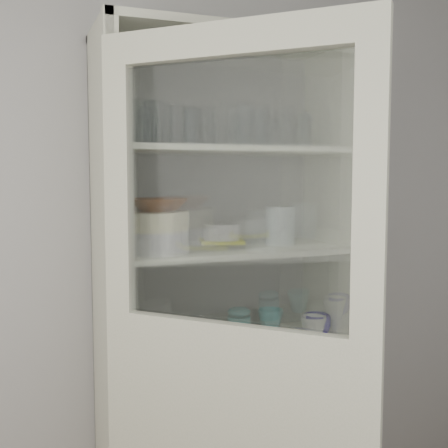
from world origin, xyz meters
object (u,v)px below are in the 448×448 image
object	(u,v)px
goblet_2	(271,132)
mug_blue	(317,325)
mug_teal	(270,321)
mug_white	(313,328)
cupboard_door	(232,396)
cream_bowl	(158,221)
yellow_trivet	(221,241)
terracotta_bowl	(158,205)
white_ramekin	(221,232)
goblet_3	(304,129)
white_canister	(122,334)
pantry_cabinet	(219,321)
grey_bowl_stack	(280,226)
plate_stack_back	(144,235)
tin_box	(242,429)
goblet_0	(147,124)
teal_jar	(239,325)
plate_stack_front	(158,242)
cream_dish	(191,437)
goblet_1	(199,127)
measuring_cups	(192,351)
glass_platter	(221,244)

from	to	relation	value
goblet_2	mug_blue	world-z (taller)	goblet_2
mug_teal	mug_white	distance (m)	0.20
cupboard_door	mug_white	xyz separation A→B (m)	(0.55, 0.45, 0.04)
cream_bowl	mug_white	xyz separation A→B (m)	(0.66, -0.02, -0.47)
goblet_2	yellow_trivet	xyz separation A→B (m)	(-0.28, -0.11, -0.45)
terracotta_bowl	white_ramekin	size ratio (longest dim) A/B	1.36
goblet_3	white_canister	size ratio (longest dim) A/B	1.28
goblet_3	cream_bowl	distance (m)	0.81
white_ramekin	pantry_cabinet	bearing A→B (deg)	82.70
grey_bowl_stack	mug_blue	world-z (taller)	grey_bowl_stack
plate_stack_back	tin_box	distance (m)	0.91
goblet_3	yellow_trivet	size ratio (longest dim) A/B	1.04
mug_blue	tin_box	world-z (taller)	mug_blue
goblet_0	grey_bowl_stack	world-z (taller)	goblet_0
pantry_cabinet	teal_jar	distance (m)	0.09
cupboard_door	plate_stack_back	bearing A→B (deg)	145.81
goblet_2	cupboard_door	bearing A→B (deg)	-124.08
cream_bowl	white_ramekin	world-z (taller)	cream_bowl
plate_stack_front	terracotta_bowl	xyz separation A→B (m)	(0.00, 0.00, 0.14)
goblet_0	goblet_3	bearing A→B (deg)	-2.38
white_ramekin	tin_box	bearing A→B (deg)	-16.65
goblet_3	white_ramekin	bearing A→B (deg)	-169.22
plate_stack_back	mug_teal	bearing A→B (deg)	-4.09
cupboard_door	mug_blue	bearing A→B (deg)	85.62
cream_bowl	yellow_trivet	world-z (taller)	cream_bowl
terracotta_bowl	mug_blue	size ratio (longest dim) A/B	1.69
mug_blue	tin_box	size ratio (longest dim) A/B	0.68
goblet_2	plate_stack_front	size ratio (longest dim) A/B	0.66
cream_dish	mug_teal	bearing A→B (deg)	13.77
cream_bowl	mug_white	world-z (taller)	cream_bowl
teal_jar	terracotta_bowl	bearing A→B (deg)	-163.53
goblet_1	goblet_3	bearing A→B (deg)	-2.76
mug_white	teal_jar	world-z (taller)	teal_jar
white_ramekin	teal_jar	bearing A→B (deg)	14.74
terracotta_bowl	measuring_cups	size ratio (longest dim) A/B	1.95
white_canister	cream_dish	xyz separation A→B (m)	(0.26, -0.07, -0.43)
goblet_3	white_ramekin	xyz separation A→B (m)	(-0.42, -0.08, -0.43)
white_ramekin	mug_blue	size ratio (longest dim) A/B	1.24
white_canister	glass_platter	bearing A→B (deg)	-4.68
grey_bowl_stack	white_canister	distance (m)	0.77
terracotta_bowl	white_ramekin	world-z (taller)	terracotta_bowl
glass_platter	mug_white	size ratio (longest dim) A/B	2.71
goblet_1	goblet_3	size ratio (longest dim) A/B	0.95
terracotta_bowl	cream_dish	world-z (taller)	terracotta_bowl
goblet_0	tin_box	distance (m)	1.32
mug_white	glass_platter	bearing A→B (deg)	-179.36
yellow_trivet	tin_box	size ratio (longest dim) A/B	0.97
grey_bowl_stack	mug_white	distance (m)	0.45
goblet_3	mug_white	xyz separation A→B (m)	(-0.04, -0.19, -0.84)
pantry_cabinet	goblet_1	size ratio (longest dim) A/B	12.33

